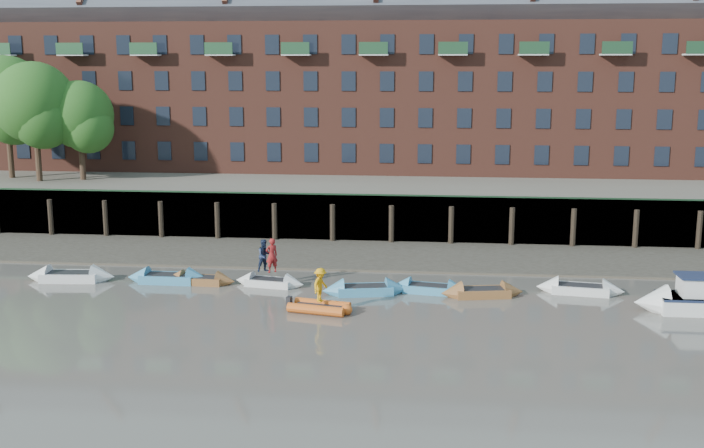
# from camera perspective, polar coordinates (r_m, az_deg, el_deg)

# --- Properties ---
(ground) EXTENTS (220.00, 220.00, 0.00)m
(ground) POSITION_cam_1_polar(r_m,az_deg,el_deg) (35.06, -2.61, -8.91)
(ground) COLOR #59554D
(ground) RESTS_ON ground
(foreshore) EXTENTS (110.00, 8.00, 0.50)m
(foreshore) POSITION_cam_1_polar(r_m,az_deg,el_deg) (52.21, 0.31, -2.18)
(foreshore) COLOR #3D382F
(foreshore) RESTS_ON ground
(mud_band) EXTENTS (110.00, 1.60, 0.10)m
(mud_band) POSITION_cam_1_polar(r_m,az_deg,el_deg) (48.92, -0.08, -3.09)
(mud_band) COLOR #4C4336
(mud_band) RESTS_ON ground
(river_wall) EXTENTS (110.00, 1.23, 3.30)m
(river_wall) POSITION_cam_1_polar(r_m,az_deg,el_deg) (56.14, 0.75, 0.42)
(river_wall) COLOR #2D2A26
(river_wall) RESTS_ON ground
(bank_terrace) EXTENTS (110.00, 28.00, 3.20)m
(bank_terrace) POSITION_cam_1_polar(r_m,az_deg,el_deg) (69.53, 1.77, 2.49)
(bank_terrace) COLOR #5E594D
(bank_terrace) RESTS_ON ground
(apartment_terrace) EXTENTS (80.60, 15.56, 20.98)m
(apartment_terrace) POSITION_cam_1_polar(r_m,az_deg,el_deg) (69.75, 1.88, 11.77)
(apartment_terrace) COLOR brown
(apartment_terrace) RESTS_ON bank_terrace
(tree_cluster) EXTENTS (11.76, 7.74, 9.40)m
(tree_cluster) POSITION_cam_1_polar(r_m,az_deg,el_deg) (67.34, -21.30, 7.81)
(tree_cluster) COLOR #3A281C
(tree_cluster) RESTS_ON bank_terrace
(rowboat_0) EXTENTS (5.02, 1.82, 1.43)m
(rowboat_0) POSITION_cam_1_polar(r_m,az_deg,el_deg) (48.72, -18.89, -3.45)
(rowboat_0) COLOR silver
(rowboat_0) RESTS_ON ground
(rowboat_1) EXTENTS (4.66, 1.40, 1.35)m
(rowboat_1) POSITION_cam_1_polar(r_m,az_deg,el_deg) (46.90, -12.62, -3.69)
(rowboat_1) COLOR teal
(rowboat_1) RESTS_ON ground
(rowboat_2) EXTENTS (4.05, 1.37, 1.16)m
(rowboat_2) POSITION_cam_1_polar(r_m,az_deg,el_deg) (46.29, -10.49, -3.84)
(rowboat_2) COLOR brown
(rowboat_2) RESTS_ON ground
(rowboat_3) EXTENTS (4.08, 1.80, 1.14)m
(rowboat_3) POSITION_cam_1_polar(r_m,az_deg,el_deg) (45.31, -5.74, -4.04)
(rowboat_3) COLOR silver
(rowboat_3) RESTS_ON ground
(rowboat_4) EXTENTS (4.69, 2.18, 1.31)m
(rowboat_4) POSITION_cam_1_polar(r_m,az_deg,el_deg) (43.51, 0.90, -4.58)
(rowboat_4) COLOR teal
(rowboat_4) RESTS_ON ground
(rowboat_5) EXTENTS (4.30, 1.89, 1.21)m
(rowboat_5) POSITION_cam_1_polar(r_m,az_deg,el_deg) (43.99, 5.38, -4.48)
(rowboat_5) COLOR teal
(rowboat_5) RESTS_ON ground
(rowboat_6) EXTENTS (4.51, 2.05, 1.26)m
(rowboat_6) POSITION_cam_1_polar(r_m,az_deg,el_deg) (43.60, 9.01, -4.70)
(rowboat_6) COLOR brown
(rowboat_6) RESTS_ON ground
(rowboat_7) EXTENTS (4.68, 1.96, 1.32)m
(rowboat_7) POSITION_cam_1_polar(r_m,az_deg,el_deg) (45.29, 15.52, -4.36)
(rowboat_7) COLOR silver
(rowboat_7) RESTS_ON ground
(rib_tender) EXTENTS (3.22, 2.06, 0.54)m
(rib_tender) POSITION_cam_1_polar(r_m,az_deg,el_deg) (40.50, -2.11, -5.78)
(rib_tender) COLOR #D45A1A
(rib_tender) RESTS_ON ground
(motor_launch) EXTENTS (5.82, 1.95, 2.39)m
(motor_launch) POSITION_cam_1_polar(r_m,az_deg,el_deg) (43.56, 22.20, -4.89)
(motor_launch) COLOR silver
(motor_launch) RESTS_ON ground
(person_rower_a) EXTENTS (0.82, 0.76, 1.89)m
(person_rower_a) POSITION_cam_1_polar(r_m,az_deg,el_deg) (44.92, -5.58, -2.18)
(person_rower_a) COLOR maroon
(person_rower_a) RESTS_ON rowboat_3
(person_rower_b) EXTENTS (1.10, 1.06, 1.79)m
(person_rower_b) POSITION_cam_1_polar(r_m,az_deg,el_deg) (45.12, -6.07, -2.19)
(person_rower_b) COLOR #19233F
(person_rower_b) RESTS_ON rowboat_3
(person_rib_crew) EXTENTS (0.99, 1.25, 1.69)m
(person_rib_crew) POSITION_cam_1_polar(r_m,az_deg,el_deg) (40.23, -2.20, -4.24)
(person_rib_crew) COLOR orange
(person_rib_crew) RESTS_ON rib_tender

